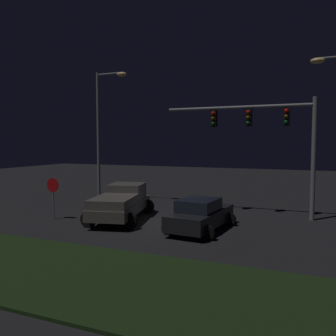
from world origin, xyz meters
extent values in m
plane|color=black|center=(0.00, 0.00, 0.00)|extent=(80.00, 80.00, 0.00)
cube|color=black|center=(0.00, -8.06, 0.05)|extent=(25.24, 5.13, 0.10)
cube|color=#514C47|center=(-3.08, -0.59, 0.68)|extent=(3.21, 5.72, 0.55)
cube|color=#514C47|center=(-3.35, 0.57, 1.38)|extent=(2.23, 2.28, 0.85)
cube|color=black|center=(-3.35, 0.57, 1.50)|extent=(2.07, 1.89, 0.51)
cube|color=#514C47|center=(-2.82, -1.64, 1.18)|extent=(2.57, 3.39, 0.45)
cylinder|color=black|center=(-4.53, 1.06, 0.40)|extent=(0.80, 0.22, 0.80)
cylinder|color=black|center=(-2.53, 1.54, 0.40)|extent=(0.80, 0.22, 0.80)
cylinder|color=black|center=(-3.62, -2.72, 0.40)|extent=(0.80, 0.22, 0.80)
cylinder|color=black|center=(-1.62, -2.24, 0.40)|extent=(0.80, 0.22, 0.80)
cube|color=black|center=(1.55, -1.07, 0.61)|extent=(2.17, 4.54, 0.70)
cube|color=black|center=(1.53, -1.32, 1.23)|extent=(1.76, 2.13, 0.55)
cylinder|color=black|center=(0.76, 0.50, 0.32)|extent=(0.64, 0.22, 0.64)
cylinder|color=black|center=(2.59, 0.34, 0.32)|extent=(0.64, 0.22, 0.64)
cylinder|color=black|center=(0.50, -2.48, 0.32)|extent=(0.64, 0.22, 0.64)
cylinder|color=black|center=(2.34, -2.64, 0.32)|extent=(0.64, 0.22, 0.64)
cylinder|color=slate|center=(6.35, 3.26, 3.25)|extent=(0.24, 0.24, 6.50)
cylinder|color=slate|center=(2.25, 3.26, 6.10)|extent=(8.20, 0.18, 0.18)
cube|color=black|center=(4.95, 3.26, 5.50)|extent=(0.32, 0.44, 0.95)
sphere|color=red|center=(4.95, 3.03, 5.80)|extent=(0.22, 0.22, 0.22)
sphere|color=#59380A|center=(4.95, 3.03, 5.50)|extent=(0.22, 0.22, 0.22)
sphere|color=#0C4719|center=(4.95, 3.03, 5.20)|extent=(0.22, 0.22, 0.22)
cube|color=black|center=(2.95, 3.26, 5.50)|extent=(0.32, 0.44, 0.95)
sphere|color=red|center=(2.95, 3.03, 5.80)|extent=(0.22, 0.22, 0.22)
sphere|color=#59380A|center=(2.95, 3.03, 5.50)|extent=(0.22, 0.22, 0.22)
sphere|color=#0C4719|center=(2.95, 3.03, 5.20)|extent=(0.22, 0.22, 0.22)
cube|color=black|center=(0.95, 3.26, 5.50)|extent=(0.32, 0.44, 0.95)
sphere|color=red|center=(0.95, 3.03, 5.80)|extent=(0.22, 0.22, 0.22)
sphere|color=#59380A|center=(0.95, 3.03, 5.50)|extent=(0.22, 0.22, 0.22)
sphere|color=#0C4719|center=(0.95, 3.03, 5.20)|extent=(0.22, 0.22, 0.22)
cylinder|color=slate|center=(-7.43, 3.88, 4.44)|extent=(0.20, 0.20, 8.88)
cylinder|color=slate|center=(-6.48, 3.88, 8.73)|extent=(1.90, 0.12, 0.12)
ellipsoid|color=#F9CC72|center=(-5.53, 3.88, 8.63)|extent=(0.70, 0.44, 0.30)
ellipsoid|color=#F9CC72|center=(6.41, 2.83, 8.23)|extent=(0.70, 0.44, 0.30)
cylinder|color=slate|center=(-6.46, -1.88, 1.10)|extent=(0.07, 0.07, 2.20)
cylinder|color=#B20C0F|center=(-6.46, -1.91, 1.85)|extent=(0.76, 0.03, 0.76)
camera|label=1|loc=(6.49, -16.77, 4.10)|focal=37.75mm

